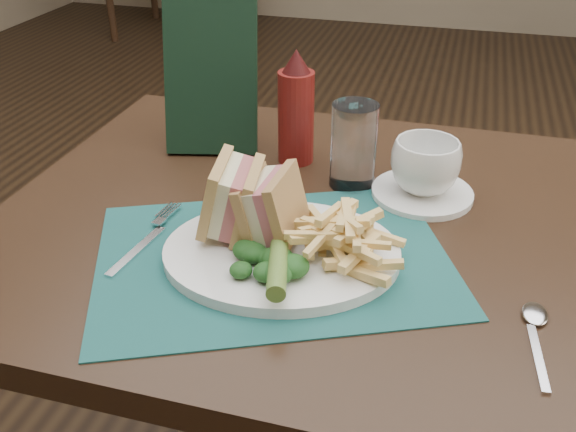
# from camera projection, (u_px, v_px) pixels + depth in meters

# --- Properties ---
(floor) EXTENTS (7.00, 7.00, 0.00)m
(floor) POSITION_uv_depth(u_px,v_px,m) (353.00, 362.00, 1.71)
(floor) COLOR black
(floor) RESTS_ON ground
(wall_back) EXTENTS (6.00, 0.00, 6.00)m
(wall_back) POSITION_uv_depth(u_px,v_px,m) (443.00, 28.00, 4.60)
(wall_back) COLOR gray
(wall_back) RESTS_ON ground
(table_main) EXTENTS (0.90, 0.75, 0.75)m
(table_main) POSITION_uv_depth(u_px,v_px,m) (310.00, 401.00, 1.11)
(table_main) COLOR black
(table_main) RESTS_ON ground
(placemat) EXTENTS (0.53, 0.47, 0.00)m
(placemat) POSITION_uv_depth(u_px,v_px,m) (273.00, 258.00, 0.82)
(placemat) COLOR #19504D
(placemat) RESTS_ON table_main
(plate) EXTENTS (0.35, 0.30, 0.01)m
(plate) POSITION_uv_depth(u_px,v_px,m) (282.00, 253.00, 0.81)
(plate) COLOR white
(plate) RESTS_ON placemat
(sandwich_half_a) EXTENTS (0.09, 0.11, 0.10)m
(sandwich_half_a) POSITION_uv_depth(u_px,v_px,m) (215.00, 196.00, 0.82)
(sandwich_half_a) COLOR tan
(sandwich_half_a) RESTS_ON plate
(sandwich_half_b) EXTENTS (0.08, 0.10, 0.10)m
(sandwich_half_b) POSITION_uv_depth(u_px,v_px,m) (256.00, 204.00, 0.81)
(sandwich_half_b) COLOR tan
(sandwich_half_b) RESTS_ON plate
(kale_garnish) EXTENTS (0.11, 0.08, 0.03)m
(kale_garnish) POSITION_uv_depth(u_px,v_px,m) (269.00, 262.00, 0.76)
(kale_garnish) COLOR #163C16
(kale_garnish) RESTS_ON plate
(pickle_spear) EXTENTS (0.05, 0.12, 0.03)m
(pickle_spear) POSITION_uv_depth(u_px,v_px,m) (278.00, 264.00, 0.74)
(pickle_spear) COLOR #52752C
(pickle_spear) RESTS_ON plate
(fries_pile) EXTENTS (0.18, 0.20, 0.06)m
(fries_pile) POSITION_uv_depth(u_px,v_px,m) (340.00, 232.00, 0.78)
(fries_pile) COLOR #F4CE7A
(fries_pile) RESTS_ON plate
(fork) EXTENTS (0.06, 0.17, 0.01)m
(fork) POSITION_uv_depth(u_px,v_px,m) (147.00, 236.00, 0.85)
(fork) COLOR silver
(fork) RESTS_ON placemat
(spoon) EXTENTS (0.05, 0.15, 0.01)m
(spoon) POSITION_uv_depth(u_px,v_px,m) (537.00, 339.00, 0.68)
(spoon) COLOR silver
(spoon) RESTS_ON table_main
(saucer) EXTENTS (0.19, 0.19, 0.01)m
(saucer) POSITION_uv_depth(u_px,v_px,m) (422.00, 193.00, 0.95)
(saucer) COLOR white
(saucer) RESTS_ON table_main
(coffee_cup) EXTENTS (0.14, 0.14, 0.08)m
(coffee_cup) POSITION_uv_depth(u_px,v_px,m) (425.00, 166.00, 0.93)
(coffee_cup) COLOR white
(coffee_cup) RESTS_ON saucer
(drinking_glass) EXTENTS (0.08, 0.08, 0.13)m
(drinking_glass) POSITION_uv_depth(u_px,v_px,m) (353.00, 146.00, 0.96)
(drinking_glass) COLOR white
(drinking_glass) RESTS_ON table_main
(ketchup_bottle) EXTENTS (0.07, 0.07, 0.19)m
(ketchup_bottle) POSITION_uv_depth(u_px,v_px,m) (296.00, 107.00, 1.01)
(ketchup_bottle) COLOR maroon
(ketchup_bottle) RESTS_ON table_main
(check_presenter) EXTENTS (0.17, 0.13, 0.24)m
(check_presenter) POSITION_uv_depth(u_px,v_px,m) (211.00, 78.00, 1.05)
(check_presenter) COLOR black
(check_presenter) RESTS_ON table_main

